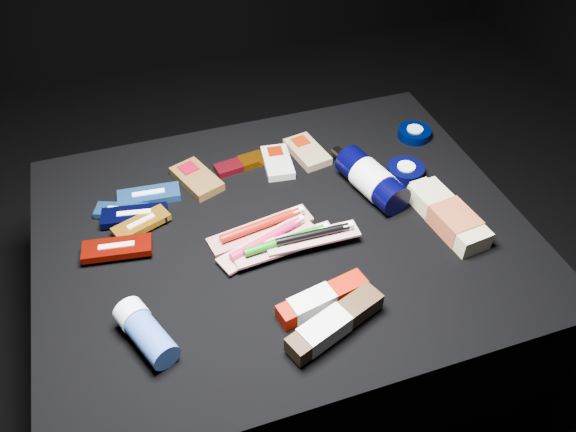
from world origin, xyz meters
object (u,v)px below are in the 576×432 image
object	(u,v)px
lotion_bottle	(371,179)
deodorant_stick	(146,332)
toothpaste_carton_red	(319,301)
bodywash_bottle	(449,217)

from	to	relation	value
lotion_bottle	deodorant_stick	distance (m)	0.57
toothpaste_carton_red	bodywash_bottle	bearing A→B (deg)	7.53
lotion_bottle	deodorant_stick	size ratio (longest dim) A/B	1.63
toothpaste_carton_red	lotion_bottle	bearing A→B (deg)	38.06
deodorant_stick	toothpaste_carton_red	size ratio (longest dim) A/B	0.79
deodorant_stick	bodywash_bottle	bearing A→B (deg)	-14.50
bodywash_bottle	toothpaste_carton_red	size ratio (longest dim) A/B	1.19
bodywash_bottle	lotion_bottle	bearing A→B (deg)	120.69
lotion_bottle	bodywash_bottle	distance (m)	0.18
lotion_bottle	toothpaste_carton_red	distance (m)	0.34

